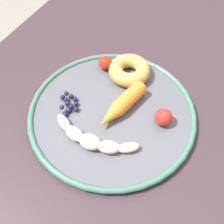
# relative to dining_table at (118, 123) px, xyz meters

# --- Properties ---
(ground_plane) EXTENTS (6.00, 6.00, 0.00)m
(ground_plane) POSITION_rel_dining_table_xyz_m (0.00, 0.00, -0.65)
(ground_plane) COLOR gray
(dining_table) EXTENTS (1.26, 0.72, 0.75)m
(dining_table) POSITION_rel_dining_table_xyz_m (0.00, 0.00, 0.00)
(dining_table) COLOR #36262E
(dining_table) RESTS_ON ground_plane
(plate) EXTENTS (0.35, 0.35, 0.02)m
(plate) POSITION_rel_dining_table_xyz_m (-0.04, -0.01, 0.10)
(plate) COLOR #4E4F58
(plate) RESTS_ON dining_table
(banana) EXTENTS (0.06, 0.18, 0.03)m
(banana) POSITION_rel_dining_table_xyz_m (-0.13, -0.00, 0.12)
(banana) COLOR #F8DBBB
(banana) RESTS_ON plate
(carrot_orange) EXTENTS (0.13, 0.06, 0.03)m
(carrot_orange) POSITION_rel_dining_table_xyz_m (-0.03, -0.02, 0.12)
(carrot_orange) COLOR orange
(carrot_orange) RESTS_ON plate
(donut) EXTENTS (0.12, 0.12, 0.03)m
(donut) POSITION_rel_dining_table_xyz_m (0.07, 0.01, 0.12)
(donut) COLOR #BD8B47
(donut) RESTS_ON plate
(blueberry_pile) EXTENTS (0.06, 0.05, 0.02)m
(blueberry_pile) POSITION_rel_dining_table_xyz_m (-0.07, 0.08, 0.11)
(blueberry_pile) COLOR #191638
(blueberry_pile) RESTS_ON plate
(tomato_near) EXTENTS (0.03, 0.03, 0.03)m
(tomato_near) POSITION_rel_dining_table_xyz_m (0.06, 0.07, 0.12)
(tomato_near) COLOR red
(tomato_near) RESTS_ON plate
(tomato_mid) EXTENTS (0.04, 0.04, 0.04)m
(tomato_mid) POSITION_rel_dining_table_xyz_m (-0.02, -0.11, 0.12)
(tomato_mid) COLOR red
(tomato_mid) RESTS_ON plate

